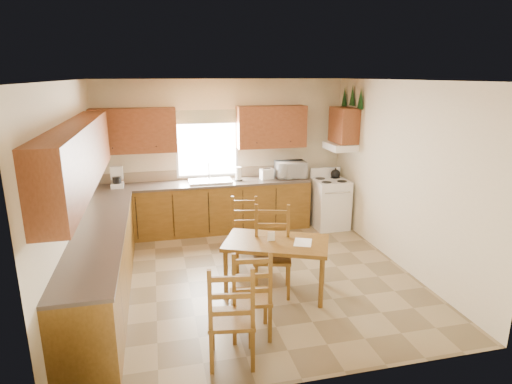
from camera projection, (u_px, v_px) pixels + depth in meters
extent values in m
plane|color=#83704F|center=(251.00, 276.00, 6.09)|extent=(4.50, 4.50, 0.00)
plane|color=brown|center=(250.00, 80.00, 5.38)|extent=(4.50, 4.50, 0.00)
plane|color=beige|center=(71.00, 195.00, 5.23)|extent=(4.50, 4.50, 0.00)
plane|color=beige|center=(401.00, 175.00, 6.24)|extent=(4.50, 4.50, 0.00)
plane|color=beige|center=(224.00, 155.00, 7.85)|extent=(4.50, 4.50, 0.00)
plane|color=beige|center=(308.00, 248.00, 3.63)|extent=(4.50, 4.50, 0.00)
cube|color=brown|center=(207.00, 208.00, 7.72)|extent=(3.75, 0.60, 0.88)
cube|color=brown|center=(103.00, 265.00, 5.40)|extent=(0.60, 3.60, 0.88)
cube|color=#4E423A|center=(206.00, 183.00, 7.60)|extent=(3.75, 0.63, 0.04)
cube|color=#4E423A|center=(99.00, 231.00, 5.28)|extent=(0.63, 3.60, 0.04)
cube|color=gray|center=(204.00, 174.00, 7.84)|extent=(3.75, 0.01, 0.18)
cube|color=brown|center=(134.00, 131.00, 7.21)|extent=(1.41, 0.33, 0.75)
cube|color=brown|center=(271.00, 127.00, 7.75)|extent=(1.25, 0.33, 0.75)
cube|color=brown|center=(79.00, 156.00, 5.00)|extent=(0.33, 3.60, 0.75)
cube|color=brown|center=(344.00, 125.00, 7.60)|extent=(0.33, 0.62, 0.62)
cube|color=white|center=(340.00, 146.00, 7.69)|extent=(0.44, 0.62, 0.12)
cube|color=white|center=(207.00, 145.00, 7.70)|extent=(1.13, 0.02, 1.18)
cube|color=white|center=(207.00, 145.00, 7.69)|extent=(1.05, 0.01, 1.10)
cube|color=#576C40|center=(206.00, 117.00, 7.54)|extent=(1.19, 0.01, 0.24)
cube|color=silver|center=(210.00, 181.00, 7.61)|extent=(0.75, 0.45, 0.04)
cone|color=#113815|center=(361.00, 98.00, 7.20)|extent=(0.22, 0.22, 0.36)
cone|color=#113815|center=(352.00, 95.00, 7.49)|extent=(0.22, 0.22, 0.36)
cone|color=#113815|center=(344.00, 97.00, 7.80)|extent=(0.22, 0.22, 0.36)
cube|color=white|center=(330.00, 204.00, 7.94)|extent=(0.61, 0.63, 0.89)
cube|color=white|center=(117.00, 178.00, 7.21)|extent=(0.25, 0.27, 0.32)
cylinder|color=white|center=(238.00, 174.00, 7.68)|extent=(0.13, 0.13, 0.25)
cube|color=white|center=(267.00, 174.00, 7.81)|extent=(0.26, 0.19, 0.19)
imported|color=white|center=(290.00, 170.00, 7.91)|extent=(0.51, 0.37, 0.31)
cube|color=brown|center=(276.00, 266.00, 5.58)|extent=(1.51, 1.22, 0.70)
cube|color=brown|center=(231.00, 312.00, 4.16)|extent=(0.51, 0.50, 1.08)
cube|color=brown|center=(251.00, 291.00, 4.60)|extent=(0.48, 0.46, 1.03)
cube|color=brown|center=(245.00, 231.00, 6.42)|extent=(0.48, 0.47, 0.99)
cube|color=brown|center=(272.00, 252.00, 5.49)|extent=(0.58, 0.56, 1.14)
cube|color=white|center=(303.00, 242.00, 5.44)|extent=(0.31, 0.35, 0.00)
cube|color=white|center=(271.00, 236.00, 5.49)|extent=(0.09, 0.03, 0.12)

